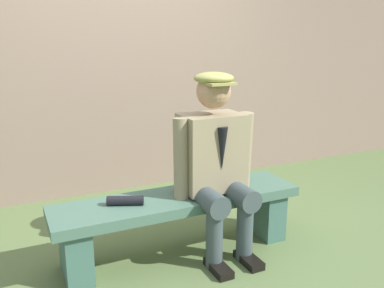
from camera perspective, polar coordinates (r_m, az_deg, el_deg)
ground_plane at (r=2.95m, az=-1.77°, el=-14.88°), size 30.00×30.00×0.00m
bench at (r=2.82m, az=-1.82°, el=-9.70°), size 1.70×0.41×0.42m
seated_man at (r=2.74m, az=3.27°, el=-1.93°), size 0.59×0.59×1.24m
rolled_magazine at (r=2.65m, az=-9.32°, el=-7.79°), size 0.24×0.15×0.06m
stadium_wall at (r=4.02m, az=-10.56°, el=8.74°), size 12.00×0.24×2.13m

